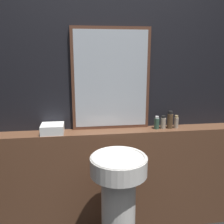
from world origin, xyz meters
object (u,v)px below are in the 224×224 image
Objects in this scene: mirror at (111,79)px; towel_stack at (53,129)px; conditioner_bottle at (163,123)px; shampoo_bottle at (157,123)px; lotion_bottle at (170,120)px; pedestal_sink at (118,203)px; body_wash_bottle at (176,122)px.

mirror is 0.63m from towel_stack.
mirror reaches higher than conditioner_bottle.
mirror is at bearing 170.76° from conditioner_bottle.
conditioner_bottle is (0.06, 0.00, 0.00)m from shampoo_bottle.
lotion_bottle reaches higher than towel_stack.
pedestal_sink is 0.85m from body_wash_bottle.
lotion_bottle is (0.51, -0.07, -0.35)m from mirror.
mirror is 4.65× the size of towel_stack.
mirror reaches higher than pedestal_sink.
towel_stack is 1.18× the size of lotion_bottle.
shampoo_bottle is 0.73× the size of lotion_bottle.
mirror is 0.68m from body_wash_bottle.
lotion_bottle is (1.00, 0.00, 0.03)m from towel_stack.
conditioner_bottle is at bearing 43.07° from pedestal_sink.
towel_stack is 1.61× the size of body_wash_bottle.
pedestal_sink is 0.78m from conditioner_bottle.
mirror is 7.47× the size of body_wash_bottle.
body_wash_bottle is at bearing 0.00° from shampoo_bottle.
mirror reaches higher than body_wash_bottle.
mirror is 7.35× the size of conditioner_bottle.
body_wash_bottle is (1.06, 0.00, 0.01)m from towel_stack.
body_wash_bottle is at bearing 36.66° from pedestal_sink.
lotion_bottle is (0.52, 0.43, 0.48)m from pedestal_sink.
lotion_bottle is at bearing -8.16° from mirror.
towel_stack is (-0.48, 0.43, 0.44)m from pedestal_sink.
mirror is at bearing 8.45° from towel_stack.
pedestal_sink is at bearing -133.09° from shampoo_bottle.
shampoo_bottle reaches higher than towel_stack.
pedestal_sink is at bearing -41.98° from towel_stack.
conditioner_bottle reaches higher than towel_stack.
conditioner_bottle reaches higher than pedestal_sink.
towel_stack is at bearing 138.02° from pedestal_sink.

